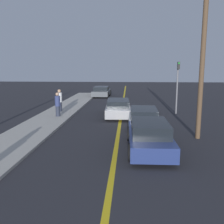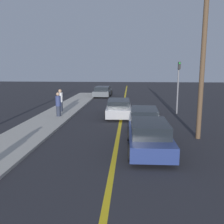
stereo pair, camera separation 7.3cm
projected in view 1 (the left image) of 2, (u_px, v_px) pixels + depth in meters
The scene contains 10 objects.
road_center_line at pixel (121, 118), 18.01m from camera, with size 0.20×60.00×0.01m.
sidewalk_left at pixel (50, 119), 17.20m from camera, with size 2.60×33.73×0.13m.
car_near_right_lane at pixel (149, 136), 10.90m from camera, with size 1.93×4.44×1.32m.
car_ahead_center at pixel (144, 117), 15.29m from camera, with size 1.94×4.71×1.15m.
car_far_distant at pixel (118, 108), 18.60m from camera, with size 2.04×4.77×1.24m.
car_parked_left_lot at pixel (102, 92), 30.55m from camera, with size 2.07×4.49×1.24m.
pedestrian_far_standing at pixel (58, 104), 17.73m from camera, with size 0.38×0.38×1.71m.
pedestrian_by_sign at pixel (60, 101), 19.63m from camera, with size 0.40×0.40×1.76m.
traffic_light at pixel (177, 82), 19.10m from camera, with size 0.18×0.40×3.99m.
utility_pole at pixel (202, 69), 12.23m from camera, with size 0.24×0.24×7.00m.
Camera 1 is at (0.52, 0.36, 3.64)m, focal length 40.00 mm.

